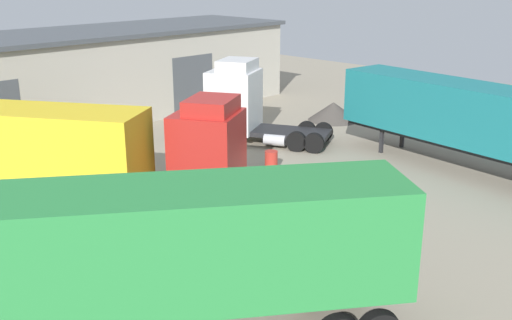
# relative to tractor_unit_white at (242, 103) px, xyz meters

# --- Properties ---
(ground_plane) EXTENTS (60.00, 60.00, 0.00)m
(ground_plane) POSITION_rel_tractor_unit_white_xyz_m (-4.02, -7.31, -2.02)
(ground_plane) COLOR gray
(warehouse_building) EXTENTS (29.41, 7.70, 5.23)m
(warehouse_building) POSITION_rel_tractor_unit_white_xyz_m (-4.02, 10.28, 0.60)
(warehouse_building) COLOR #B7B2A3
(warehouse_building) RESTS_ON ground_plane
(tractor_unit_white) EXTENTS (5.02, 6.75, 4.28)m
(tractor_unit_white) POSITION_rel_tractor_unit_white_xyz_m (0.00, 0.00, 0.00)
(tractor_unit_white) COLOR silver
(tractor_unit_white) RESTS_ON ground_plane
(container_trailer_green) EXTENTS (9.52, 7.98, 4.06)m
(container_trailer_green) POSITION_rel_tractor_unit_white_xyz_m (-13.38, -12.08, 0.56)
(container_trailer_green) COLOR #28843D
(container_trailer_green) RESTS_ON ground_plane
(container_trailer_blue) EXTENTS (4.18, 12.71, 3.94)m
(container_trailer_blue) POSITION_rel_tractor_unit_white_xyz_m (3.43, -10.73, 0.51)
(container_trailer_blue) COLOR #197075
(container_trailer_blue) RESTS_ON ground_plane
(container_trailer_grey) EXTENTS (7.17, 9.39, 3.90)m
(container_trailer_grey) POSITION_rel_tractor_unit_white_xyz_m (-12.27, -0.79, 0.48)
(container_trailer_grey) COLOR yellow
(container_trailer_grey) RESTS_ON ground_plane
(tractor_unit_red) EXTENTS (5.34, 6.93, 4.16)m
(tractor_unit_red) POSITION_rel_tractor_unit_white_xyz_m (-6.86, -5.76, -0.06)
(tractor_unit_red) COLOR red
(tractor_unit_red) RESTS_ON ground_plane
(gravel_pile) EXTENTS (3.03, 3.03, 1.10)m
(gravel_pile) POSITION_rel_tractor_unit_white_xyz_m (6.88, -0.82, -1.47)
(gravel_pile) COLOR #423D38
(gravel_pile) RESTS_ON ground_plane
(oil_drum) EXTENTS (0.58, 0.58, 0.88)m
(oil_drum) POSITION_rel_tractor_unit_white_xyz_m (-2.53, -4.41, -1.58)
(oil_drum) COLOR #B22D23
(oil_drum) RESTS_ON ground_plane
(traffic_cone) EXTENTS (0.40, 0.40, 0.55)m
(traffic_cone) POSITION_rel_tractor_unit_white_xyz_m (-10.31, -6.12, -1.76)
(traffic_cone) COLOR black
(traffic_cone) RESTS_ON ground_plane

